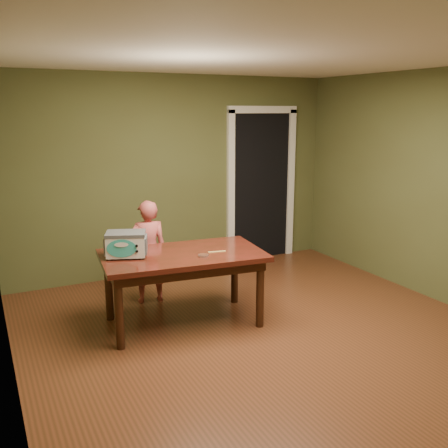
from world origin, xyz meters
name	(u,v)px	position (x,y,z in m)	size (l,w,h in m)	color
floor	(276,342)	(0.00, 0.00, 0.00)	(5.00, 5.00, 0.00)	brown
room_shell	(280,162)	(0.00, 0.00, 1.71)	(4.52, 5.02, 2.61)	#4D542D
doorway	(251,184)	(1.30, 2.78, 1.06)	(1.10, 0.66, 2.25)	black
dining_table	(183,262)	(-0.61, 0.81, 0.65)	(1.69, 1.07, 0.75)	#35150C
toy_oven	(126,243)	(-1.14, 0.93, 0.88)	(0.46, 0.38, 0.25)	#4C4F54
baking_pan	(203,255)	(-0.47, 0.60, 0.76)	(0.10, 0.10, 0.02)	silver
spatula	(217,252)	(-0.28, 0.68, 0.75)	(0.18, 0.03, 0.01)	tan
child	(148,252)	(-0.73, 1.54, 0.59)	(0.43, 0.28, 1.18)	#C55351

